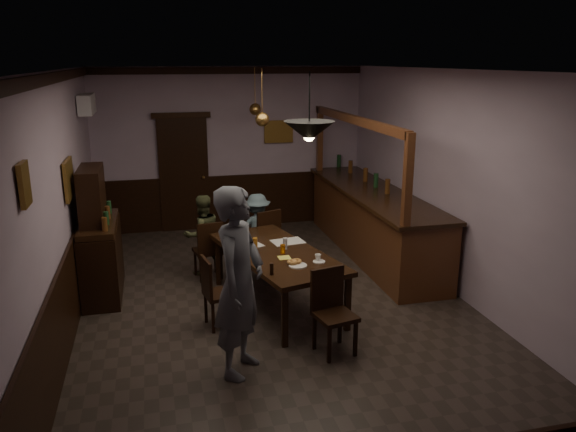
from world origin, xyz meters
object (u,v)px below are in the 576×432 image
object	(u,v)px
chair_far_right	(266,237)
pendant_iron	(309,131)
chair_far_left	(209,248)
bar_counter	(373,220)
chair_near	(332,307)
person_standing	(239,282)
coffee_cup	(318,257)
dining_table	(277,256)
chair_side	(215,289)
pendant_brass_mid	(262,120)
sideboard	(100,245)
pendant_brass_far	(255,109)
person_seated_right	(257,229)
person_seated_left	(202,235)
soda_can	(283,249)

from	to	relation	value
chair_far_right	pendant_iron	bearing A→B (deg)	72.15
chair_far_left	bar_counter	size ratio (longest dim) A/B	0.22
chair_far_left	chair_near	distance (m)	2.64
person_standing	coffee_cup	world-z (taller)	person_standing
chair_far_left	chair_far_right	xyz separation A→B (m)	(0.89, 0.22, 0.03)
person_standing	dining_table	bearing A→B (deg)	5.58
dining_table	chair_side	bearing A→B (deg)	-153.70
person_standing	pendant_brass_mid	distance (m)	3.10
chair_far_left	bar_counter	bearing A→B (deg)	179.73
chair_far_left	pendant_brass_mid	size ratio (longest dim) A/B	1.09
coffee_cup	sideboard	bearing A→B (deg)	137.76
chair_far_left	pendant_brass_far	bearing A→B (deg)	-130.96
person_seated_right	pendant_brass_far	distance (m)	2.14
coffee_cup	bar_counter	world-z (taller)	bar_counter
pendant_iron	pendant_brass_mid	size ratio (longest dim) A/B	0.91
person_standing	person_seated_right	distance (m)	3.20
chair_side	person_seated_left	xyz separation A→B (m)	(0.02, 1.81, 0.12)
chair_far_left	coffee_cup	distance (m)	2.01
dining_table	person_seated_left	bearing A→B (deg)	120.56
chair_side	pendant_brass_far	distance (m)	3.90
coffee_cup	soda_can	bearing A→B (deg)	120.40
chair_far_left	person_seated_left	size ratio (longest dim) A/B	0.73
chair_far_left	coffee_cup	world-z (taller)	chair_far_left
person_seated_left	soda_can	size ratio (longest dim) A/B	10.07
chair_near	chair_side	world-z (taller)	chair_near
person_seated_left	pendant_brass_mid	bearing A→B (deg)	150.73
chair_far_left	person_standing	world-z (taller)	person_standing
dining_table	person_seated_right	distance (m)	1.62
pendant_brass_mid	pendant_brass_far	distance (m)	1.64
pendant_brass_far	pendant_brass_mid	bearing A→B (deg)	-96.99
chair_near	sideboard	bearing A→B (deg)	127.05
chair_far_right	bar_counter	bearing A→B (deg)	167.92
coffee_cup	pendant_iron	size ratio (longest dim) A/B	0.11
sideboard	chair_far_right	bearing A→B (deg)	10.01
chair_side	person_standing	size ratio (longest dim) A/B	0.45
person_seated_right	coffee_cup	size ratio (longest dim) A/B	14.06
chair_far_right	person_seated_left	xyz separation A→B (m)	(-0.95, 0.04, 0.09)
sideboard	soda_can	bearing A→B (deg)	-24.43
soda_can	pendant_brass_far	size ratio (longest dim) A/B	0.15
person_seated_left	person_seated_right	xyz separation A→B (m)	(0.87, 0.22, -0.04)
chair_far_right	pendant_brass_mid	size ratio (longest dim) A/B	1.16
dining_table	chair_far_right	world-z (taller)	chair_far_right
soda_can	sideboard	xyz separation A→B (m)	(-2.29, 1.04, -0.10)
coffee_cup	chair_near	bearing A→B (deg)	-110.12
chair_far_right	coffee_cup	world-z (taller)	chair_far_right
chair_far_left	sideboard	bearing A→B (deg)	-2.53
dining_table	person_seated_right	size ratio (longest dim) A/B	2.12
chair_side	pendant_brass_far	bearing A→B (deg)	-29.15
soda_can	pendant_brass_mid	bearing A→B (deg)	89.24
chair_side	chair_far_right	bearing A→B (deg)	-39.11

